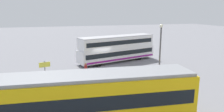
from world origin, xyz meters
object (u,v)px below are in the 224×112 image
(double_decker_bus, at_px, (117,48))
(pedestrian_near_railing, at_px, (86,69))
(tram_yellow, at_px, (85,100))
(street_lamp, at_px, (160,47))
(pedestrian_crossing, at_px, (132,76))
(info_sign, at_px, (45,68))

(double_decker_bus, distance_m, pedestrian_near_railing, 8.61)
(tram_yellow, relative_size, street_lamp, 2.37)
(pedestrian_crossing, bearing_deg, street_lamp, -165.21)
(double_decker_bus, xyz_separation_m, tram_yellow, (7.70, 15.97, -0.12))
(tram_yellow, distance_m, info_sign, 9.67)
(pedestrian_near_railing, distance_m, pedestrian_crossing, 5.42)
(pedestrian_near_railing, bearing_deg, double_decker_bus, -133.04)
(pedestrian_near_railing, height_order, pedestrian_crossing, pedestrian_crossing)
(street_lamp, bearing_deg, info_sign, -11.62)
(pedestrian_near_railing, xyz_separation_m, street_lamp, (-7.52, 2.78, 2.55))
(pedestrian_crossing, bearing_deg, info_sign, -22.29)
(tram_yellow, relative_size, pedestrian_crossing, 8.05)
(tram_yellow, xyz_separation_m, info_sign, (2.40, -9.36, -0.22))
(double_decker_bus, height_order, info_sign, double_decker_bus)
(pedestrian_near_railing, bearing_deg, info_sign, 4.77)
(double_decker_bus, xyz_separation_m, info_sign, (10.10, 6.61, -0.35))
(pedestrian_near_railing, relative_size, info_sign, 0.74)
(double_decker_bus, xyz_separation_m, pedestrian_near_railing, (5.84, 6.25, -0.96))
(info_sign, height_order, street_lamp, street_lamp)
(pedestrian_near_railing, height_order, street_lamp, street_lamp)
(tram_yellow, height_order, pedestrian_crossing, tram_yellow)
(info_sign, bearing_deg, pedestrian_crossing, 157.71)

